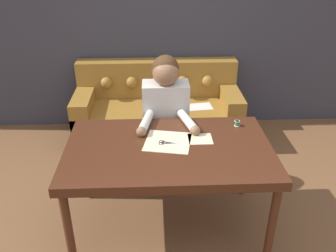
{
  "coord_description": "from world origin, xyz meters",
  "views": [
    {
      "loc": [
        -0.23,
        -2.09,
        2.12
      ],
      "look_at": [
        -0.13,
        0.27,
        0.86
      ],
      "focal_mm": 38.0,
      "sensor_mm": 36.0,
      "label": 1
    }
  ],
  "objects_px": {
    "dining_table": "(169,155)",
    "scissors": "(168,143)",
    "couch": "(158,112)",
    "person": "(166,122)",
    "thread_spool": "(237,123)"
  },
  "relations": [
    {
      "from": "thread_spool",
      "to": "dining_table",
      "type": "bearing_deg",
      "value": -151.85
    },
    {
      "from": "couch",
      "to": "person",
      "type": "distance_m",
      "value": 0.98
    },
    {
      "from": "person",
      "to": "scissors",
      "type": "distance_m",
      "value": 0.56
    },
    {
      "from": "thread_spool",
      "to": "scissors",
      "type": "bearing_deg",
      "value": -156.18
    },
    {
      "from": "dining_table",
      "to": "person",
      "type": "relative_size",
      "value": 1.2
    },
    {
      "from": "dining_table",
      "to": "thread_spool",
      "type": "xyz_separation_m",
      "value": [
        0.57,
        0.3,
        0.09
      ]
    },
    {
      "from": "dining_table",
      "to": "person",
      "type": "height_order",
      "value": "person"
    },
    {
      "from": "couch",
      "to": "person",
      "type": "bearing_deg",
      "value": -86.33
    },
    {
      "from": "couch",
      "to": "scissors",
      "type": "height_order",
      "value": "couch"
    },
    {
      "from": "person",
      "to": "thread_spool",
      "type": "height_order",
      "value": "person"
    },
    {
      "from": "couch",
      "to": "scissors",
      "type": "xyz_separation_m",
      "value": [
        0.05,
        -1.46,
        0.45
      ]
    },
    {
      "from": "person",
      "to": "scissors",
      "type": "bearing_deg",
      "value": -90.49
    },
    {
      "from": "scissors",
      "to": "thread_spool",
      "type": "relative_size",
      "value": 4.91
    },
    {
      "from": "couch",
      "to": "thread_spool",
      "type": "distance_m",
      "value": 1.44
    },
    {
      "from": "dining_table",
      "to": "scissors",
      "type": "relative_size",
      "value": 6.86
    }
  ]
}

